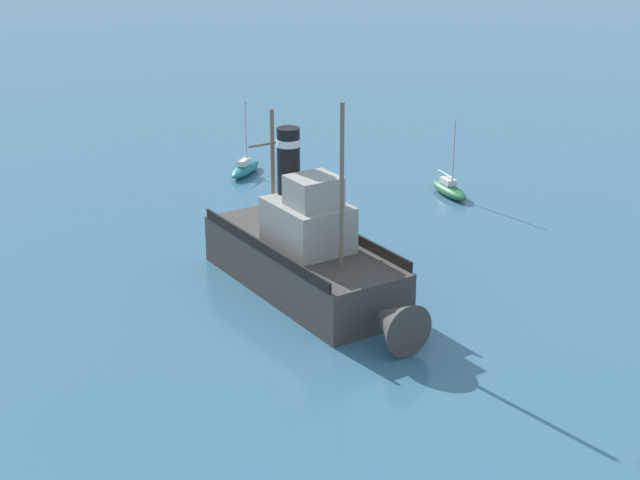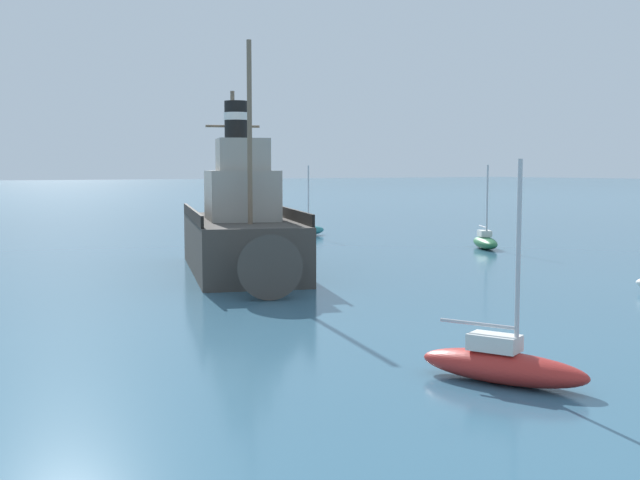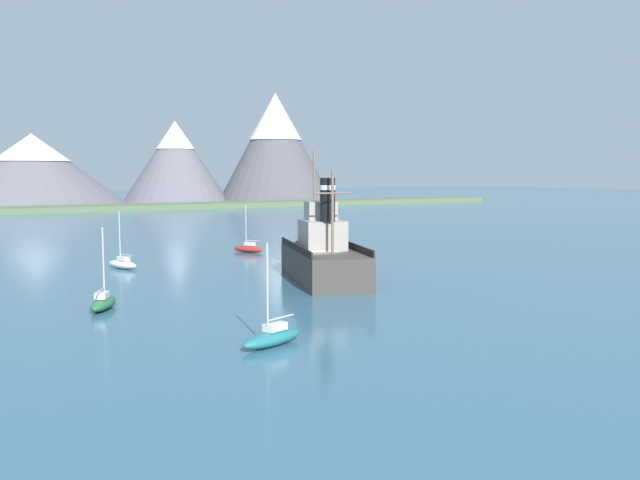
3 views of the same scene
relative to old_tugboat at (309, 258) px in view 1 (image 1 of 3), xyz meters
The scene contains 4 objects.
ground_plane 2.87m from the old_tugboat, 124.05° to the right, with size 600.00×600.00×0.00m, color #38667F.
old_tugboat is the anchor object (origin of this frame).
sailboat_teal 20.02m from the old_tugboat, 127.95° to the right, with size 3.95×2.33×4.90m.
sailboat_green 17.30m from the old_tugboat, behind, with size 2.79×3.86×4.90m.
Camera 1 is at (34.33, 29.36, 19.28)m, focal length 55.00 mm.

